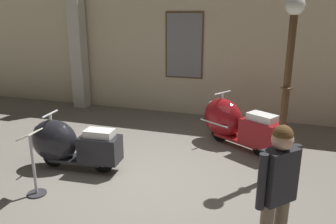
{
  "coord_description": "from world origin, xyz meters",
  "views": [
    {
      "loc": [
        1.71,
        -4.43,
        2.58
      ],
      "look_at": [
        -0.12,
        1.15,
        0.83
      ],
      "focal_mm": 35.45,
      "sensor_mm": 36.0,
      "label": 1
    }
  ],
  "objects_px": {
    "scooter_0": "(68,144)",
    "scooter_1": "(233,123)",
    "lamppost": "(287,85)",
    "visitor_0": "(277,189)",
    "info_stanchion": "(34,169)"
  },
  "relations": [
    {
      "from": "scooter_0",
      "to": "scooter_1",
      "type": "bearing_deg",
      "value": -147.54
    },
    {
      "from": "visitor_0",
      "to": "info_stanchion",
      "type": "distance_m",
      "value": 3.4
    },
    {
      "from": "scooter_1",
      "to": "info_stanchion",
      "type": "bearing_deg",
      "value": 79.31
    },
    {
      "from": "scooter_0",
      "to": "lamppost",
      "type": "height_order",
      "value": "lamppost"
    },
    {
      "from": "lamppost",
      "to": "visitor_0",
      "type": "height_order",
      "value": "lamppost"
    },
    {
      "from": "scooter_1",
      "to": "lamppost",
      "type": "distance_m",
      "value": 1.77
    },
    {
      "from": "lamppost",
      "to": "info_stanchion",
      "type": "bearing_deg",
      "value": -153.29
    },
    {
      "from": "visitor_0",
      "to": "scooter_0",
      "type": "bearing_deg",
      "value": 20.56
    },
    {
      "from": "info_stanchion",
      "to": "scooter_0",
      "type": "bearing_deg",
      "value": 92.54
    },
    {
      "from": "visitor_0",
      "to": "info_stanchion",
      "type": "height_order",
      "value": "visitor_0"
    },
    {
      "from": "scooter_1",
      "to": "visitor_0",
      "type": "xyz_separation_m",
      "value": [
        0.82,
        -3.26,
        0.43
      ]
    },
    {
      "from": "visitor_0",
      "to": "lamppost",
      "type": "bearing_deg",
      "value": -49.36
    },
    {
      "from": "lamppost",
      "to": "visitor_0",
      "type": "bearing_deg",
      "value": -91.73
    },
    {
      "from": "scooter_1",
      "to": "info_stanchion",
      "type": "xyz_separation_m",
      "value": [
        -2.51,
        -2.82,
        -0.07
      ]
    },
    {
      "from": "scooter_0",
      "to": "scooter_1",
      "type": "relative_size",
      "value": 0.93
    }
  ]
}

